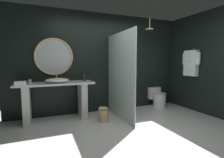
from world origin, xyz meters
TOP-DOWN VIEW (x-y plane):
  - ground_plane at (0.00, 0.00)m, footprint 5.76×5.76m
  - back_wall_panel at (0.00, 1.90)m, footprint 4.80×0.10m
  - side_wall_right at (2.35, 0.76)m, footprint 0.10×2.47m
  - vanity_counter at (-1.25, 1.54)m, footprint 1.69×0.58m
  - vessel_sink at (-1.21, 1.51)m, footprint 0.52×0.43m
  - tumbler_cup at (-1.78, 1.53)m, footprint 0.08×0.08m
  - soap_dispenser at (-0.58, 1.57)m, footprint 0.05×0.05m
  - round_wall_mirror at (-1.25, 1.81)m, footprint 0.89×0.05m
  - shower_glass_panel at (0.16, 1.13)m, footprint 0.02×1.45m
  - rain_shower_head at (1.18, 1.46)m, footprint 0.21×0.21m
  - hanging_bathrobe at (2.21, 0.99)m, footprint 0.20×0.56m
  - toilet at (1.63, 1.61)m, footprint 0.38×0.55m
  - waste_bin at (-0.30, 1.03)m, footprint 0.21×0.21m
  - folded_hand_towel at (-1.93, 1.35)m, footprint 0.22×0.18m

SIDE VIEW (x-z plane):
  - ground_plane at x=0.00m, z-range 0.00..0.00m
  - waste_bin at x=-0.30m, z-range 0.00..0.34m
  - toilet at x=1.63m, z-range -0.01..0.54m
  - vanity_counter at x=-1.25m, z-range 0.09..0.96m
  - folded_hand_towel at x=-1.93m, z-range 0.87..0.95m
  - tumbler_cup at x=-1.78m, z-range 0.87..0.96m
  - vessel_sink at x=-1.21m, z-range 0.80..1.04m
  - soap_dispenser at x=-0.58m, z-range 0.86..1.01m
  - shower_glass_panel at x=0.16m, z-range 0.00..2.00m
  - back_wall_panel at x=0.00m, z-range 0.00..2.60m
  - side_wall_right at x=2.35m, z-range 0.00..2.60m
  - hanging_bathrobe at x=2.21m, z-range 0.94..1.70m
  - round_wall_mirror at x=-1.25m, z-range 1.01..1.90m
  - rain_shower_head at x=1.18m, z-range 2.07..2.38m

